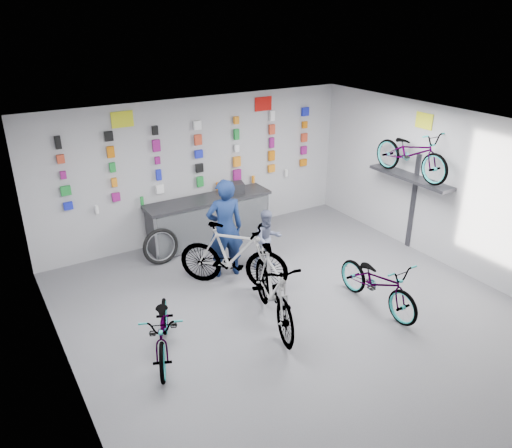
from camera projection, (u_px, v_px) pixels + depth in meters
floor at (309, 324)px, 7.97m from camera, size 8.00×8.00×0.00m
ceiling at (319, 139)px, 6.77m from camera, size 8.00×8.00×0.00m
wall_back at (198, 169)px, 10.50m from camera, size 7.00×0.00×7.00m
wall_left at (69, 307)px, 5.70m from camera, size 0.00×8.00×8.00m
wall_right at (468, 196)px, 9.03m from camera, size 0.00×8.00×8.00m
counter at (210, 221)px, 10.55m from camera, size 2.70×0.66×1.00m
merch_wall at (205, 157)px, 10.39m from camera, size 5.58×0.08×1.57m
wall_bracket at (411, 181)px, 9.90m from camera, size 0.39×1.90×2.00m
sign_left at (122, 119)px, 9.28m from camera, size 0.42×0.02×0.30m
sign_right at (263, 104)px, 10.75m from camera, size 0.42×0.02×0.30m
sign_side at (424, 121)px, 9.50m from camera, size 0.02×0.40×0.30m
bike_left at (164, 329)px, 7.10m from camera, size 1.18×1.76×0.87m
bike_center at (273, 289)px, 7.77m from camera, size 1.12×2.10×1.22m
bike_right at (378, 282)px, 8.25m from camera, size 0.62×1.77×0.93m
bike_service at (233, 256)px, 8.82m from camera, size 1.80×1.84×1.21m
bike_wall at (412, 153)px, 9.63m from camera, size 0.63×1.80×0.95m
clerk at (225, 228)px, 9.08m from camera, size 0.77×0.59×1.88m
customer at (268, 239)px, 9.49m from camera, size 0.61×0.50×1.17m
spare_wheel at (161, 246)px, 9.71m from camera, size 0.73×0.19×0.73m
register at (237, 187)px, 10.62m from camera, size 0.35×0.36×0.22m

